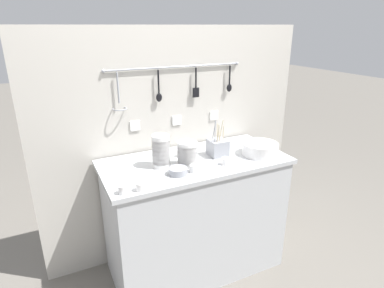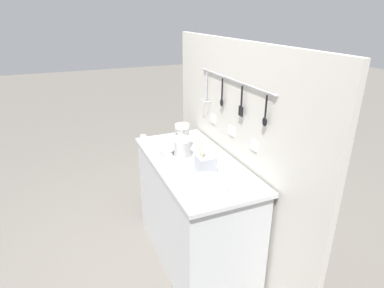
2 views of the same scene
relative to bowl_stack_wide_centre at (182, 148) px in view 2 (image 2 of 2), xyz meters
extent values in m
plane|color=#666059|center=(0.09, 0.06, -0.97)|extent=(20.00, 20.00, 0.00)
cube|color=#B7BABC|center=(0.09, 0.06, -0.10)|extent=(1.27, 0.60, 0.03)
cube|color=#B7BABC|center=(0.09, 0.06, -0.54)|extent=(1.22, 0.58, 0.85)
cube|color=#BCB7AD|center=(0.09, 0.40, -0.09)|extent=(2.07, 0.04, 1.75)
cylinder|color=#93969E|center=(0.09, 0.36, 0.51)|extent=(1.00, 0.01, 0.01)
sphere|color=#93969E|center=(-0.41, 0.36, 0.51)|extent=(0.02, 0.02, 0.02)
sphere|color=#93969E|center=(0.59, 0.36, 0.51)|extent=(0.02, 0.02, 0.02)
cylinder|color=#93969E|center=(-0.33, 0.35, 0.39)|extent=(0.01, 0.01, 0.20)
torus|color=#93969E|center=(-0.33, 0.35, 0.25)|extent=(0.10, 0.10, 0.01)
cylinder|color=#93969E|center=(-0.33, 0.36, 0.50)|extent=(0.01, 0.01, 0.02)
cylinder|color=black|center=(-0.05, 0.35, 0.41)|extent=(0.01, 0.01, 0.16)
ellipsoid|color=black|center=(-0.05, 0.35, 0.30)|extent=(0.04, 0.02, 0.06)
cylinder|color=#93969E|center=(-0.05, 0.36, 0.50)|extent=(0.01, 0.01, 0.02)
cylinder|color=black|center=(0.24, 0.35, 0.42)|extent=(0.01, 0.01, 0.15)
cube|color=black|center=(0.24, 0.35, 0.31)|extent=(0.05, 0.01, 0.07)
cylinder|color=#93969E|center=(0.24, 0.36, 0.50)|extent=(0.01, 0.01, 0.02)
cylinder|color=black|center=(0.52, 0.35, 0.42)|extent=(0.01, 0.01, 0.14)
ellipsoid|color=black|center=(0.52, 0.35, 0.33)|extent=(0.04, 0.02, 0.06)
cylinder|color=#93969E|center=(0.52, 0.36, 0.50)|extent=(0.01, 0.01, 0.02)
cube|color=white|center=(-0.23, 0.37, 0.12)|extent=(0.07, 0.01, 0.07)
cube|color=white|center=(0.09, 0.37, 0.12)|extent=(0.07, 0.01, 0.07)
cube|color=white|center=(0.40, 0.37, 0.12)|extent=(0.07, 0.01, 0.07)
cylinder|color=white|center=(0.00, 0.00, -0.06)|extent=(0.13, 0.13, 0.04)
cylinder|color=white|center=(0.00, 0.00, -0.04)|extent=(0.13, 0.13, 0.04)
cylinder|color=white|center=(0.00, 0.00, -0.01)|extent=(0.13, 0.13, 0.04)
cylinder|color=white|center=(0.00, 0.00, 0.01)|extent=(0.13, 0.13, 0.04)
cylinder|color=white|center=(0.00, 0.00, 0.04)|extent=(0.13, 0.13, 0.04)
cylinder|color=white|center=(0.00, 0.00, 0.06)|extent=(0.13, 0.13, 0.04)
cylinder|color=white|center=(-0.16, 0.06, -0.06)|extent=(0.11, 0.11, 0.05)
cylinder|color=white|center=(-0.16, 0.06, -0.03)|extent=(0.11, 0.11, 0.05)
cylinder|color=white|center=(-0.16, 0.06, 0.00)|extent=(0.11, 0.11, 0.05)
cylinder|color=white|center=(-0.16, 0.06, 0.02)|extent=(0.11, 0.11, 0.05)
cylinder|color=white|center=(-0.16, 0.06, 0.05)|extent=(0.11, 0.11, 0.05)
cylinder|color=white|center=(-0.16, 0.06, 0.08)|extent=(0.11, 0.11, 0.05)
cylinder|color=white|center=(-0.16, 0.06, 0.11)|extent=(0.11, 0.11, 0.05)
cylinder|color=white|center=(0.55, -0.05, -0.08)|extent=(0.25, 0.25, 0.01)
cylinder|color=white|center=(0.55, -0.05, -0.07)|extent=(0.25, 0.25, 0.01)
cylinder|color=white|center=(0.55, -0.05, -0.06)|extent=(0.25, 0.25, 0.01)
cylinder|color=white|center=(0.55, -0.05, -0.05)|extent=(0.25, 0.25, 0.01)
cylinder|color=white|center=(0.55, -0.05, -0.04)|extent=(0.25, 0.25, 0.01)
cylinder|color=white|center=(0.55, -0.05, -0.03)|extent=(0.25, 0.25, 0.01)
cylinder|color=white|center=(0.55, -0.05, -0.02)|extent=(0.25, 0.25, 0.01)
cylinder|color=white|center=(0.55, -0.05, -0.01)|extent=(0.25, 0.25, 0.01)
cylinder|color=white|center=(0.55, -0.05, 0.00)|extent=(0.25, 0.25, 0.01)
cylinder|color=#93969E|center=(-0.10, -0.09, -0.06)|extent=(0.12, 0.12, 0.04)
cube|color=#93969E|center=(0.27, 0.07, -0.03)|extent=(0.12, 0.12, 0.11)
cylinder|color=#C6B793|center=(0.29, 0.04, 0.06)|extent=(0.01, 0.01, 0.16)
cylinder|color=#C6B793|center=(0.27, 0.05, 0.06)|extent=(0.02, 0.02, 0.18)
cylinder|color=#C6B793|center=(0.25, 0.04, 0.06)|extent=(0.02, 0.02, 0.17)
cylinder|color=#93969E|center=(0.23, 0.04, 0.08)|extent=(0.01, 0.01, 0.21)
cylinder|color=#C6B793|center=(0.26, 0.07, 0.06)|extent=(0.01, 0.02, 0.17)
cylinder|color=#93969E|center=(0.25, 0.11, 0.06)|extent=(0.02, 0.03, 0.18)
cylinder|color=#C6B793|center=(0.27, 0.04, 0.08)|extent=(0.04, 0.02, 0.21)
cylinder|color=white|center=(-0.38, -0.19, -0.06)|extent=(0.05, 0.05, 0.05)
cylinder|color=white|center=(0.00, -0.11, -0.06)|extent=(0.05, 0.05, 0.05)
cylinder|color=white|center=(-0.06, 0.25, -0.06)|extent=(0.05, 0.05, 0.05)
cylinder|color=white|center=(0.08, 0.26, -0.06)|extent=(0.05, 0.05, 0.05)
cylinder|color=white|center=(0.02, 0.16, -0.06)|extent=(0.05, 0.05, 0.05)
cylinder|color=white|center=(0.23, -0.09, -0.06)|extent=(0.05, 0.05, 0.05)
cylinder|color=white|center=(0.12, 0.16, -0.06)|extent=(0.05, 0.05, 0.05)
cylinder|color=white|center=(-0.47, -0.18, -0.06)|extent=(0.05, 0.05, 0.05)
cylinder|color=white|center=(0.39, 0.23, -0.06)|extent=(0.05, 0.05, 0.05)
camera|label=1|loc=(-0.80, -1.74, 0.78)|focal=30.00mm
camera|label=2|loc=(2.09, -0.80, 0.96)|focal=30.00mm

